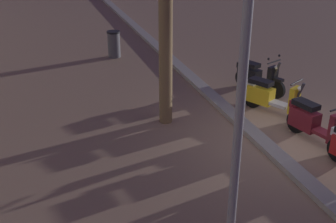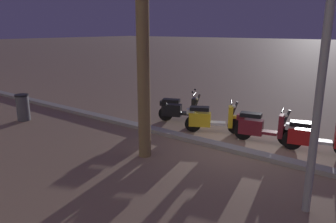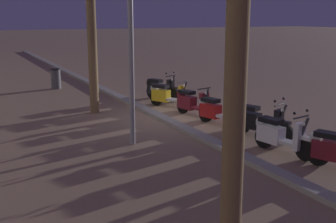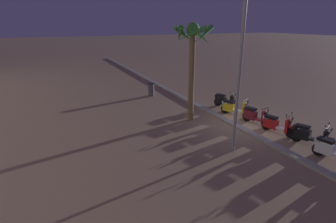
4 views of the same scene
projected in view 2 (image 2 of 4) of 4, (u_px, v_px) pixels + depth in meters
name	position (u px, v px, depth m)	size (l,w,h in m)	color
ground_plane	(240.00, 148.00, 8.93)	(200.00, 200.00, 0.00)	#93755B
curb_strip	(235.00, 149.00, 8.64)	(60.00, 0.36, 0.12)	gray
scooter_red_tail_end	(313.00, 136.00, 8.53)	(1.76, 0.72, 1.17)	black
scooter_maroon_far_back	(260.00, 127.00, 9.29)	(1.74, 0.69, 1.04)	black
scooter_yellow_last_in_row	(209.00, 119.00, 10.14)	(1.70, 1.00, 1.04)	black
scooter_black_second_in_line	(179.00, 110.00, 11.33)	(1.63, 0.85, 1.17)	black
litter_bin	(23.00, 107.00, 11.50)	(0.48, 0.48, 0.95)	#56565B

